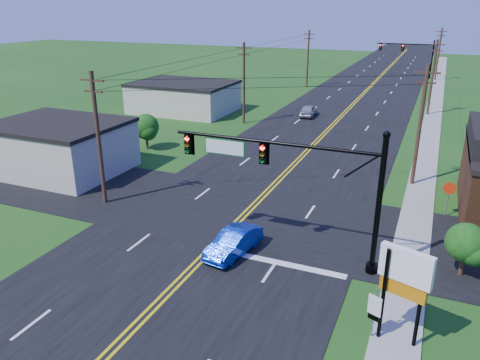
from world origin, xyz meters
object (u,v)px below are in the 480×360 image
at_px(blue_car, 234,243).
at_px(stop_sign, 449,192).
at_px(signal_mast_far, 407,52).
at_px(route_sign, 374,310).
at_px(signal_mast_main, 291,174).

distance_m(blue_car, stop_sign, 14.56).
bearing_deg(signal_mast_far, route_sign, -86.21).
distance_m(signal_mast_far, route_sign, 77.37).
relative_size(signal_mast_far, route_sign, 4.64).
distance_m(signal_mast_main, route_sign, 8.05).
bearing_deg(blue_car, signal_mast_far, 97.46).
bearing_deg(stop_sign, signal_mast_far, 99.39).
bearing_deg(stop_sign, blue_car, -134.97).
xyz_separation_m(signal_mast_main, route_sign, (5.20, -5.14, -3.37)).
bearing_deg(blue_car, route_sign, -17.57).
xyz_separation_m(signal_mast_far, stop_sign, (7.78, -63.16, -2.85)).
distance_m(signal_mast_main, stop_sign, 12.23).
distance_m(signal_mast_main, signal_mast_far, 72.00).
relative_size(signal_mast_far, blue_car, 2.68).
bearing_deg(route_sign, blue_car, 175.65).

